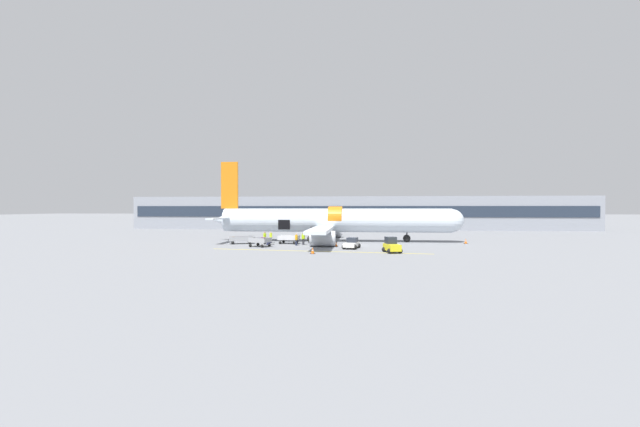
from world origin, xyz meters
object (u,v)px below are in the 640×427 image
(baggage_cart_loading, at_px, (290,239))
(baggage_cart_queued, at_px, (261,242))
(ground_crew_loader_a, at_px, (271,237))
(baggage_tug_lead, at_px, (352,244))
(ground_crew_supervisor, at_px, (296,239))
(baggage_cart_empty, at_px, (241,240))
(suitcase_on_tarmac_upright, at_px, (268,242))
(ground_crew_helper, at_px, (315,238))
(ground_crew_driver, at_px, (265,238))
(ground_crew_loader_b, at_px, (303,238))
(airplane, at_px, (332,221))
(baggage_tug_mid, at_px, (392,246))

(baggage_cart_loading, bearing_deg, baggage_cart_queued, -122.89)
(baggage_cart_loading, xyz_separation_m, ground_crew_loader_a, (-2.76, 0.50, 0.26))
(baggage_tug_lead, xyz_separation_m, ground_crew_supervisor, (-7.29, 2.89, 0.26))
(baggage_cart_queued, xyz_separation_m, baggage_cart_empty, (-3.67, 3.69, -0.12))
(baggage_cart_queued, distance_m, ground_crew_loader_a, 4.99)
(suitcase_on_tarmac_upright, bearing_deg, ground_crew_helper, 11.00)
(ground_crew_supervisor, bearing_deg, ground_crew_loader_a, 144.00)
(suitcase_on_tarmac_upright, bearing_deg, ground_crew_loader_a, 96.10)
(baggage_tug_lead, distance_m, baggage_cart_loading, 10.18)
(ground_crew_loader_a, height_order, ground_crew_driver, ground_crew_driver)
(baggage_tug_lead, height_order, ground_crew_driver, ground_crew_driver)
(baggage_tug_lead, distance_m, ground_crew_loader_b, 7.64)
(baggage_cart_loading, distance_m, ground_crew_loader_a, 2.81)
(ground_crew_loader_a, xyz_separation_m, ground_crew_helper, (6.42, -1.39, -0.02))
(ground_crew_supervisor, bearing_deg, ground_crew_helper, 34.76)
(airplane, height_order, suitcase_on_tarmac_upright, airplane)
(baggage_cart_loading, xyz_separation_m, baggage_cart_queued, (-2.90, -4.48, 0.03))
(suitcase_on_tarmac_upright, bearing_deg, baggage_cart_queued, -99.86)
(baggage_cart_queued, relative_size, ground_crew_loader_b, 2.11)
(baggage_tug_mid, relative_size, suitcase_on_tarmac_upright, 3.58)
(airplane, height_order, ground_crew_supervisor, airplane)
(airplane, xyz_separation_m, baggage_tug_mid, (7.61, -13.44, -2.30))
(airplane, height_order, ground_crew_loader_a, airplane)
(ground_crew_loader_a, height_order, ground_crew_loader_b, ground_crew_loader_b)
(ground_crew_helper, bearing_deg, ground_crew_loader_b, -160.97)
(baggage_tug_mid, height_order, ground_crew_driver, baggage_tug_mid)
(baggage_cart_empty, relative_size, ground_crew_loader_b, 2.49)
(baggage_cart_loading, distance_m, baggage_cart_empty, 6.62)
(baggage_tug_lead, xyz_separation_m, ground_crew_driver, (-11.82, 4.06, 0.33))
(baggage_cart_queued, distance_m, ground_crew_driver, 3.19)
(airplane, height_order, ground_crew_loader_b, airplane)
(ground_crew_supervisor, xyz_separation_m, suitcase_on_tarmac_upright, (-3.84, 0.41, -0.50))
(ground_crew_loader_a, relative_size, ground_crew_loader_b, 0.97)
(baggage_cart_queued, xyz_separation_m, suitcase_on_tarmac_upright, (0.42, 2.40, -0.27))
(baggage_tug_mid, distance_m, ground_crew_loader_b, 13.56)
(ground_crew_supervisor, bearing_deg, baggage_cart_queued, -154.86)
(baggage_tug_lead, xyz_separation_m, baggage_cart_empty, (-15.22, 4.58, -0.09))
(baggage_tug_mid, height_order, ground_crew_helper, baggage_tug_mid)
(baggage_tug_lead, relative_size, baggage_cart_loading, 0.89)
(baggage_tug_lead, bearing_deg, suitcase_on_tarmac_upright, 163.50)
(baggage_cart_queued, height_order, ground_crew_supervisor, ground_crew_supervisor)
(baggage_cart_empty, height_order, suitcase_on_tarmac_upright, baggage_cart_empty)
(ground_crew_loader_b, height_order, ground_crew_driver, ground_crew_driver)
(baggage_cart_empty, distance_m, ground_crew_loader_b, 8.71)
(airplane, xyz_separation_m, suitcase_on_tarmac_upright, (-8.04, -6.25, -2.67))
(baggage_cart_loading, bearing_deg, ground_crew_driver, -157.49)
(airplane, bearing_deg, baggage_tug_lead, -72.03)
(baggage_tug_mid, xyz_separation_m, baggage_cart_loading, (-13.16, 9.28, -0.13))
(baggage_tug_mid, relative_size, ground_crew_loader_b, 1.73)
(baggage_cart_empty, bearing_deg, ground_crew_driver, -8.68)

